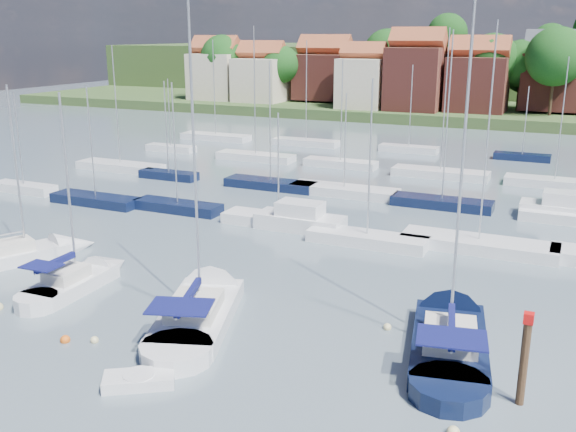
% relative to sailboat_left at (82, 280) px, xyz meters
% --- Properties ---
extents(ground, '(260.00, 260.00, 0.00)m').
position_rel_sailboat_left_xyz_m(ground, '(12.79, 36.20, -0.37)').
color(ground, '#4C5C67').
rests_on(ground, ground).
extents(sailboat_left, '(2.71, 9.32, 12.69)m').
position_rel_sailboat_left_xyz_m(sailboat_left, '(0.00, 0.00, 0.00)').
color(sailboat_left, silver).
rests_on(sailboat_left, ground).
extents(sailboat_centre, '(7.56, 13.73, 17.98)m').
position_rel_sailboat_left_xyz_m(sailboat_centre, '(8.63, 0.24, -0.02)').
color(sailboat_centre, silver).
rests_on(sailboat_centre, ground).
extents(sailboat_navy, '(5.85, 13.57, 18.14)m').
position_rel_sailboat_left_xyz_m(sailboat_navy, '(21.73, 2.41, -0.02)').
color(sailboat_navy, black).
rests_on(sailboat_navy, ground).
extents(sailboat_far, '(6.47, 9.70, 12.77)m').
position_rel_sailboat_left_xyz_m(sailboat_far, '(-6.44, 2.54, -0.03)').
color(sailboat_far, silver).
rests_on(sailboat_far, ground).
extents(tender, '(3.35, 2.86, 0.66)m').
position_rel_sailboat_left_xyz_m(tender, '(10.30, -8.04, -0.11)').
color(tender, silver).
rests_on(tender, ground).
extents(timber_piling, '(0.40, 0.40, 6.36)m').
position_rel_sailboat_left_xyz_m(timber_piling, '(25.62, -2.66, 0.70)').
color(timber_piling, '#4C331E').
rests_on(timber_piling, ground).
extents(buoy_b, '(0.50, 0.50, 0.50)m').
position_rel_sailboat_left_xyz_m(buoy_b, '(4.38, -6.20, -0.37)').
color(buoy_b, '#D85914').
rests_on(buoy_b, ground).
extents(buoy_c, '(0.41, 0.41, 0.41)m').
position_rel_sailboat_left_xyz_m(buoy_c, '(5.74, -5.62, -0.37)').
color(buoy_c, beige).
rests_on(buoy_c, ground).
extents(buoy_d, '(0.42, 0.42, 0.42)m').
position_rel_sailboat_left_xyz_m(buoy_d, '(11.09, -7.10, -0.37)').
color(buoy_d, beige).
rests_on(buoy_d, ground).
extents(buoy_e, '(0.42, 0.42, 0.42)m').
position_rel_sailboat_left_xyz_m(buoy_e, '(18.66, 1.87, -0.37)').
color(buoy_e, beige).
rests_on(buoy_e, ground).
extents(buoy_g, '(0.44, 0.44, 0.44)m').
position_rel_sailboat_left_xyz_m(buoy_g, '(0.77, -0.24, -0.37)').
color(buoy_g, beige).
rests_on(buoy_g, ground).
extents(marina_field, '(79.62, 41.41, 15.93)m').
position_rel_sailboat_left_xyz_m(marina_field, '(14.70, 31.34, 0.06)').
color(marina_field, silver).
rests_on(marina_field, ground).
extents(far_shore_town, '(212.46, 90.00, 22.27)m').
position_rel_sailboat_left_xyz_m(far_shore_town, '(15.02, 128.86, 4.24)').
color(far_shore_town, '#3B4924').
rests_on(far_shore_town, ground).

